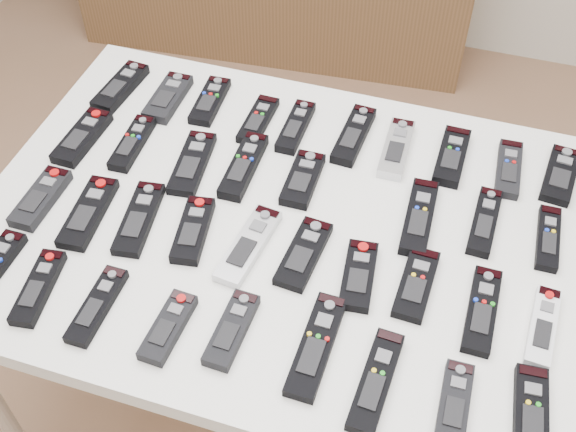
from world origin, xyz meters
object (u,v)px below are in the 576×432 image
(remote_19, at_px, (88,213))
(remote_20, at_px, (139,219))
(remote_26, at_px, (482,310))
(remote_33, at_px, (316,346))
(remote_11, at_px, (132,143))
(remote_17, at_px, (548,238))
(remote_15, at_px, (419,217))
(remote_29, at_px, (38,287))
(remote_32, at_px, (232,330))
(remote_18, at_px, (41,198))
(remote_21, at_px, (193,230))
(remote_12, at_px, (192,163))
(table, at_px, (288,241))
(remote_22, at_px, (248,245))
(remote_27, at_px, (543,327))
(remote_25, at_px, (416,284))
(remote_23, at_px, (304,254))
(remote_30, at_px, (97,306))
(remote_8, at_px, (509,169))
(remote_4, at_px, (296,127))
(remote_35, at_px, (454,404))
(remote_14, at_px, (303,179))
(remote_7, at_px, (452,156))
(remote_31, at_px, (168,327))
(remote_0, at_px, (120,87))
(remote_24, at_px, (359,275))
(remote_6, at_px, (396,149))
(remote_36, at_px, (531,412))
(remote_5, at_px, (354,135))
(remote_9, at_px, (560,175))
(remote_13, at_px, (244,166))
(remote_10, at_px, (82,137))
(remote_1, at_px, (168,98))
(remote_3, at_px, (258,120))

(remote_19, bearing_deg, remote_20, 4.10)
(remote_26, relative_size, remote_33, 0.88)
(remote_11, relative_size, remote_17, 1.05)
(remote_15, bearing_deg, remote_19, -165.55)
(remote_29, bearing_deg, remote_32, -4.58)
(remote_18, distance_m, remote_21, 0.33)
(remote_11, height_order, remote_12, remote_11)
(table, bearing_deg, remote_18, -168.66)
(remote_22, height_order, remote_27, same)
(remote_17, height_order, remote_25, remote_25)
(remote_23, xyz_separation_m, remote_30, (-0.32, -0.23, 0.00))
(remote_25, bearing_deg, remote_29, -159.55)
(remote_18, xyz_separation_m, remote_32, (0.48, -0.18, -0.00))
(remote_15, bearing_deg, remote_8, 49.42)
(remote_4, bearing_deg, remote_35, -51.54)
(remote_14, bearing_deg, table, -88.80)
(remote_7, distance_m, remote_23, 0.42)
(remote_31, relative_size, remote_32, 0.93)
(remote_25, bearing_deg, remote_0, 157.41)
(remote_7, relative_size, remote_22, 0.87)
(remote_15, xyz_separation_m, remote_18, (-0.75, -0.18, 0.00))
(remote_14, bearing_deg, remote_23, -73.59)
(remote_24, bearing_deg, remote_8, 51.32)
(remote_6, xyz_separation_m, remote_14, (-0.17, -0.15, -0.00))
(remote_0, bearing_deg, remote_36, -23.98)
(remote_30, distance_m, remote_31, 0.14)
(remote_5, relative_size, remote_18, 1.14)
(table, height_order, remote_19, remote_19)
(remote_9, height_order, remote_35, remote_35)
(remote_6, bearing_deg, remote_13, -154.46)
(remote_0, distance_m, remote_35, 1.06)
(remote_23, height_order, remote_36, remote_36)
(remote_5, relative_size, remote_30, 1.10)
(remote_8, bearing_deg, remote_36, -82.83)
(remote_11, bearing_deg, remote_26, -17.55)
(remote_0, distance_m, remote_8, 0.91)
(remote_6, relative_size, remote_35, 1.18)
(remote_20, relative_size, remote_23, 1.10)
(remote_10, relative_size, remote_33, 0.83)
(remote_14, height_order, remote_26, remote_14)
(remote_7, height_order, remote_31, same)
(remote_9, distance_m, remote_19, 0.98)
(remote_24, bearing_deg, remote_23, 163.74)
(remote_1, xyz_separation_m, remote_32, (0.37, -0.55, 0.00))
(remote_7, bearing_deg, remote_3, -177.95)
(remote_22, relative_size, remote_33, 0.94)
(remote_1, height_order, remote_5, same)
(remote_19, bearing_deg, remote_21, 0.14)
(remote_7, bearing_deg, remote_33, -104.60)
(remote_20, bearing_deg, remote_23, -5.82)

